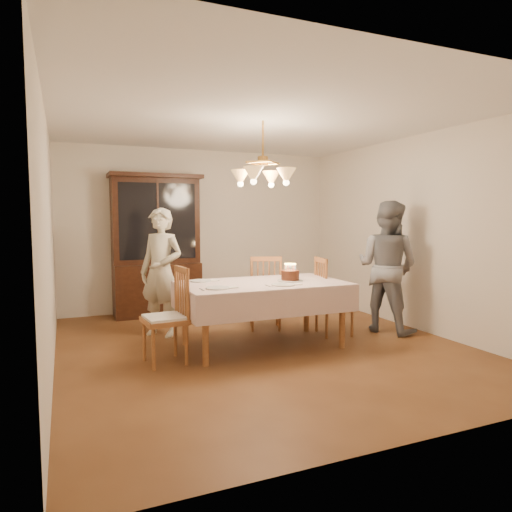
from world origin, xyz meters
name	(u,v)px	position (x,y,z in m)	size (l,w,h in m)	color
ground	(263,346)	(0.00, 0.00, 0.00)	(5.00, 5.00, 0.00)	brown
room_shell	(263,211)	(0.00, 0.00, 1.58)	(5.00, 5.00, 5.00)	white
dining_table	(263,289)	(0.00, 0.00, 0.68)	(1.90, 1.10, 0.76)	brown
china_hutch	(156,248)	(-0.80, 2.25, 1.04)	(1.38, 0.54, 2.16)	black
chair_far_side	(265,296)	(0.37, 0.76, 0.44)	(0.56, 0.55, 1.00)	brown
chair_left_end	(165,320)	(-1.17, -0.17, 0.45)	(0.46, 0.48, 1.00)	brown
chair_right_end	(333,300)	(1.06, 0.14, 0.44)	(0.49, 0.51, 1.00)	brown
elderly_woman	(161,272)	(-0.99, 0.96, 0.82)	(0.60, 0.39, 1.63)	beige
adult_in_grey	(387,267)	(1.80, 0.02, 0.86)	(0.84, 0.65, 1.73)	slate
birthday_cake	(290,276)	(0.34, -0.03, 0.82)	(0.30, 0.30, 0.21)	white
place_setting_near_left	(219,288)	(-0.62, -0.24, 0.77)	(0.40, 0.25, 0.02)	white
place_setting_near_right	(284,285)	(0.13, -0.30, 0.77)	(0.41, 0.26, 0.02)	white
place_setting_far_left	(202,281)	(-0.63, 0.35, 0.77)	(0.39, 0.24, 0.02)	white
chandelier	(263,176)	(0.00, 0.00, 1.98)	(0.62, 0.62, 0.73)	#BF8C3F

